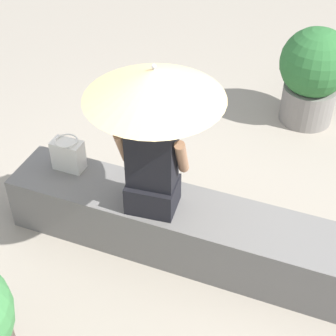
{
  "coord_description": "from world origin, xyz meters",
  "views": [
    {
      "loc": [
        -0.9,
        2.57,
        3.04
      ],
      "look_at": [
        0.1,
        0.03,
        0.8
      ],
      "focal_mm": 56.37,
      "sensor_mm": 36.0,
      "label": 1
    }
  ],
  "objects_px": {
    "person_seated": "(152,163)",
    "parasol": "(154,84)",
    "handbag_black": "(68,155)",
    "planter_near": "(313,73)"
  },
  "relations": [
    {
      "from": "person_seated",
      "to": "handbag_black",
      "type": "relative_size",
      "value": 3.4
    },
    {
      "from": "person_seated",
      "to": "parasol",
      "type": "height_order",
      "value": "parasol"
    },
    {
      "from": "planter_near",
      "to": "person_seated",
      "type": "bearing_deg",
      "value": 70.97
    },
    {
      "from": "person_seated",
      "to": "parasol",
      "type": "bearing_deg",
      "value": 131.98
    },
    {
      "from": "person_seated",
      "to": "planter_near",
      "type": "relative_size",
      "value": 0.92
    },
    {
      "from": "parasol",
      "to": "handbag_black",
      "type": "xyz_separation_m",
      "value": [
        0.81,
        -0.21,
        -0.91
      ]
    },
    {
      "from": "handbag_black",
      "to": "planter_near",
      "type": "relative_size",
      "value": 0.27
    },
    {
      "from": "person_seated",
      "to": "handbag_black",
      "type": "distance_m",
      "value": 0.82
    },
    {
      "from": "handbag_black",
      "to": "planter_near",
      "type": "height_order",
      "value": "planter_near"
    },
    {
      "from": "person_seated",
      "to": "planter_near",
      "type": "bearing_deg",
      "value": -109.03
    }
  ]
}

